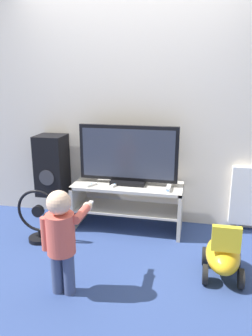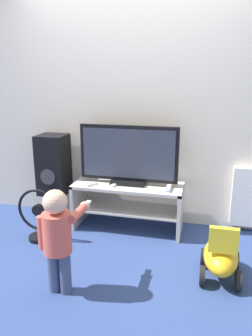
{
  "view_description": "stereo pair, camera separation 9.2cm",
  "coord_description": "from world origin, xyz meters",
  "px_view_note": "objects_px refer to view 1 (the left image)",
  "views": [
    {
      "loc": [
        0.67,
        -2.96,
        1.6
      ],
      "look_at": [
        0.0,
        0.13,
        0.7
      ],
      "focal_mm": 35.0,
      "sensor_mm": 36.0,
      "label": 1
    },
    {
      "loc": [
        0.76,
        -2.94,
        1.6
      ],
      "look_at": [
        0.0,
        0.13,
        0.7
      ],
      "focal_mm": 35.0,
      "sensor_mm": 36.0,
      "label": 2
    }
  ],
  "objects_px": {
    "game_console": "(169,188)",
    "remote_secondary": "(115,185)",
    "speaker_tower": "(52,167)",
    "television": "(128,156)",
    "floor_fan": "(39,218)",
    "child": "(62,234)",
    "ride_on_toy": "(223,255)",
    "remote_primary": "(91,185)"
  },
  "relations": [
    {
      "from": "remote_primary",
      "to": "floor_fan",
      "type": "distance_m",
      "value": 0.62
    },
    {
      "from": "game_console",
      "to": "child",
      "type": "height_order",
      "value": "child"
    },
    {
      "from": "television",
      "to": "speaker_tower",
      "type": "relative_size",
      "value": 1.06
    },
    {
      "from": "remote_primary",
      "to": "remote_secondary",
      "type": "xyz_separation_m",
      "value": [
        0.24,
        0.05,
        0.0
      ]
    },
    {
      "from": "television",
      "to": "game_console",
      "type": "bearing_deg",
      "value": -13.25
    },
    {
      "from": "child",
      "to": "floor_fan",
      "type": "xyz_separation_m",
      "value": [
        -0.56,
        0.71,
        -0.24
      ]
    },
    {
      "from": "game_console",
      "to": "remote_secondary",
      "type": "height_order",
      "value": "game_console"
    },
    {
      "from": "speaker_tower",
      "to": "remote_primary",
      "type": "bearing_deg",
      "value": -23.17
    },
    {
      "from": "remote_secondary",
      "to": "floor_fan",
      "type": "relative_size",
      "value": 0.25
    },
    {
      "from": "remote_secondary",
      "to": "child",
      "type": "bearing_deg",
      "value": -96.5
    },
    {
      "from": "remote_primary",
      "to": "floor_fan",
      "type": "relative_size",
      "value": 0.24
    },
    {
      "from": "floor_fan",
      "to": "ride_on_toy",
      "type": "bearing_deg",
      "value": -7.9
    },
    {
      "from": "child",
      "to": "speaker_tower",
      "type": "height_order",
      "value": "speaker_tower"
    },
    {
      "from": "television",
      "to": "ride_on_toy",
      "type": "bearing_deg",
      "value": -37.79
    },
    {
      "from": "remote_secondary",
      "to": "speaker_tower",
      "type": "relative_size",
      "value": 0.14
    },
    {
      "from": "television",
      "to": "game_console",
      "type": "relative_size",
      "value": 6.06
    },
    {
      "from": "game_console",
      "to": "ride_on_toy",
      "type": "relative_size",
      "value": 0.33
    },
    {
      "from": "television",
      "to": "game_console",
      "type": "distance_m",
      "value": 0.53
    },
    {
      "from": "remote_primary",
      "to": "remote_secondary",
      "type": "distance_m",
      "value": 0.25
    },
    {
      "from": "game_console",
      "to": "ride_on_toy",
      "type": "bearing_deg",
      "value": -51.04
    },
    {
      "from": "television",
      "to": "floor_fan",
      "type": "height_order",
      "value": "television"
    },
    {
      "from": "ride_on_toy",
      "to": "child",
      "type": "bearing_deg",
      "value": -158.65
    },
    {
      "from": "game_console",
      "to": "remote_secondary",
      "type": "relative_size",
      "value": 1.27
    },
    {
      "from": "remote_secondary",
      "to": "speaker_tower",
      "type": "distance_m",
      "value": 0.8
    },
    {
      "from": "ride_on_toy",
      "to": "remote_secondary",
      "type": "bearing_deg",
      "value": 149.12
    },
    {
      "from": "television",
      "to": "ride_on_toy",
      "type": "height_order",
      "value": "television"
    },
    {
      "from": "remote_secondary",
      "to": "child",
      "type": "distance_m",
      "value": 1.11
    },
    {
      "from": "remote_secondary",
      "to": "game_console",
      "type": "bearing_deg",
      "value": -0.79
    },
    {
      "from": "remote_primary",
      "to": "child",
      "type": "bearing_deg",
      "value": -83.71
    },
    {
      "from": "child",
      "to": "floor_fan",
      "type": "bearing_deg",
      "value": 128.19
    },
    {
      "from": "game_console",
      "to": "remote_primary",
      "type": "distance_m",
      "value": 0.8
    },
    {
      "from": "game_console",
      "to": "floor_fan",
      "type": "relative_size",
      "value": 0.32
    },
    {
      "from": "floor_fan",
      "to": "game_console",
      "type": "bearing_deg",
      "value": 17.34
    },
    {
      "from": "speaker_tower",
      "to": "ride_on_toy",
      "type": "bearing_deg",
      "value": -23.83
    },
    {
      "from": "speaker_tower",
      "to": "floor_fan",
      "type": "bearing_deg",
      "value": -80.83
    },
    {
      "from": "child",
      "to": "speaker_tower",
      "type": "bearing_deg",
      "value": 116.92
    },
    {
      "from": "child",
      "to": "television",
      "type": "bearing_deg",
      "value": 78.36
    },
    {
      "from": "child",
      "to": "ride_on_toy",
      "type": "bearing_deg",
      "value": 21.35
    },
    {
      "from": "floor_fan",
      "to": "speaker_tower",
      "type": "bearing_deg",
      "value": 99.17
    },
    {
      "from": "television",
      "to": "speaker_tower",
      "type": "bearing_deg",
      "value": 174.87
    },
    {
      "from": "game_console",
      "to": "floor_fan",
      "type": "height_order",
      "value": "floor_fan"
    },
    {
      "from": "remote_secondary",
      "to": "ride_on_toy",
      "type": "bearing_deg",
      "value": -30.88
    }
  ]
}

